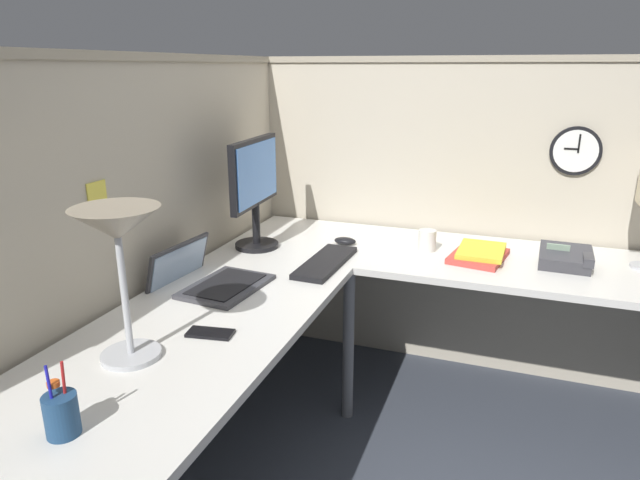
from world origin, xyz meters
name	(u,v)px	position (x,y,z in m)	size (l,w,h in m)	color
ground_plane	(372,444)	(0.00, 0.00, 0.00)	(6.80, 6.80, 0.00)	#383D47
cubicle_wall_back	(127,273)	(-0.36, 0.87, 0.79)	(2.57, 0.12, 1.58)	#B7AD99
cubicle_wall_right	(471,219)	(0.87, -0.27, 0.79)	(0.12, 2.37, 1.58)	#B7AD99
desk	(379,325)	(-0.15, -0.05, 0.63)	(2.35, 2.15, 0.73)	silver
monitor	(255,185)	(0.26, 0.64, 1.02)	(0.46, 0.20, 0.50)	black
laptop	(205,278)	(-0.23, 0.62, 0.75)	(0.37, 0.41, 0.22)	#38383D
keyboard	(325,262)	(0.14, 0.26, 0.74)	(0.43, 0.14, 0.02)	black
computer_mouse	(345,241)	(0.44, 0.27, 0.75)	(0.06, 0.10, 0.03)	black
desk_lamp_dome	(118,237)	(-0.79, 0.53, 1.09)	(0.24, 0.24, 0.44)	#B7BABF
pen_cup	(61,414)	(-1.13, 0.45, 0.78)	(0.08, 0.08, 0.18)	navy
cell_phone	(210,333)	(-0.59, 0.39, 0.73)	(0.07, 0.14, 0.01)	black
office_phone	(567,259)	(0.45, -0.69, 0.77)	(0.20, 0.21, 0.11)	#38383D
book_stack	(479,254)	(0.44, -0.34, 0.75)	(0.31, 0.26, 0.04)	#BF3F38
coffee_mug	(427,240)	(0.48, -0.11, 0.78)	(0.08, 0.08, 0.10)	silver
wall_clock	(575,151)	(0.82, -0.70, 1.17)	(0.04, 0.22, 0.22)	black
pinned_note_leftmost	(97,196)	(-0.53, 0.82, 1.13)	(0.09, 0.00, 0.10)	#EAD84C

